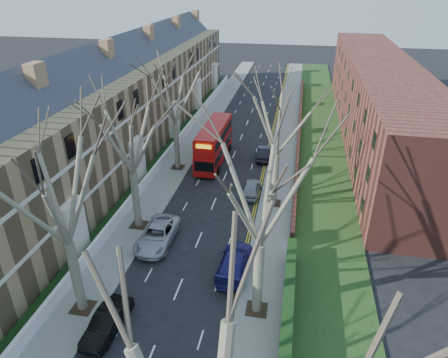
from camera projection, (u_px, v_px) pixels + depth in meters
The scene contains 17 objects.
pavement_left at pixel (199, 134), 55.45m from camera, with size 3.00×102.00×0.12m, color slate.
pavement_right at pixel (285, 140), 53.46m from camera, with size 3.00×102.00×0.12m, color slate.
terrace_left at pixel (118, 110), 47.23m from camera, with size 9.70×78.00×13.60m.
flats_right at pixel (377, 100), 52.78m from camera, with size 13.97×54.00×10.00m.
front_wall_left at pixel (169, 152), 48.49m from camera, with size 0.30×78.00×1.00m.
grass_verge_right at pixel (320, 141), 52.67m from camera, with size 6.00×102.00×0.06m.
tree_left_mid at pixel (56, 183), 22.25m from camera, with size 10.50×10.50×14.71m.
tree_left_far at pixel (128, 127), 31.12m from camera, with size 10.15×10.15×14.22m.
tree_left_dist at pixel (173, 85), 41.44m from camera, with size 10.50×10.50×14.71m.
tree_right_mid at pixel (263, 184), 22.10m from camera, with size 10.50×10.50×14.71m.
tree_right_far at pixel (279, 112), 34.46m from camera, with size 10.15×10.15×14.22m.
double_decker_bus at pixel (214, 144), 46.59m from camera, with size 2.77×10.38×4.35m.
car_left_mid at pixel (107, 322), 24.70m from camera, with size 1.51×4.34×1.43m, color black.
car_left_far at pixel (158, 235), 32.83m from camera, with size 2.61×5.67×1.58m, color #ADADB3.
car_right_near at pixel (235, 262), 29.74m from camera, with size 2.22×5.46×1.59m, color navy.
car_right_mid at pixel (251, 188), 40.09m from camera, with size 1.68×4.17×1.42m, color gray.
car_right_far at pixel (264, 153), 47.89m from camera, with size 1.55×4.44×1.46m, color black.
Camera 1 is at (7.22, -11.56, 19.97)m, focal length 32.00 mm.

